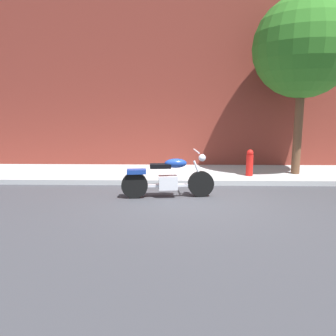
% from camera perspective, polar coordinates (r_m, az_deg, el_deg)
% --- Properties ---
extents(ground_plane, '(60.00, 60.00, 0.00)m').
position_cam_1_polar(ground_plane, '(7.76, 3.88, -5.50)').
color(ground_plane, '#38383D').
extents(sidewalk, '(22.07, 2.54, 0.14)m').
position_cam_1_polar(sidewalk, '(10.41, 3.21, -1.00)').
color(sidewalk, '#B1B1B1').
rests_on(sidewalk, ground).
extents(building_facade, '(22.07, 0.50, 9.68)m').
position_cam_1_polar(building_facade, '(12.04, 3.20, 23.41)').
color(building_facade, maroon).
rests_on(building_facade, ground).
extents(motorcycle, '(2.18, 0.70, 1.11)m').
position_cam_1_polar(motorcycle, '(7.90, -0.02, -1.82)').
color(motorcycle, black).
rests_on(motorcycle, ground).
extents(street_tree, '(2.85, 2.85, 5.19)m').
position_cam_1_polar(street_tree, '(10.74, 21.98, 18.38)').
color(street_tree, brown).
rests_on(street_tree, ground).
extents(fire_hydrant, '(0.20, 0.20, 0.91)m').
position_cam_1_polar(fire_hydrant, '(10.01, 13.65, 0.51)').
color(fire_hydrant, red).
rests_on(fire_hydrant, ground).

